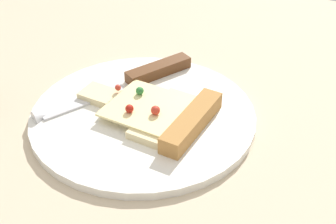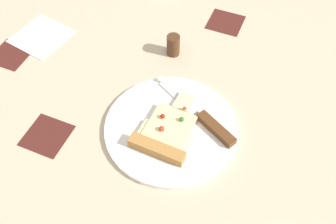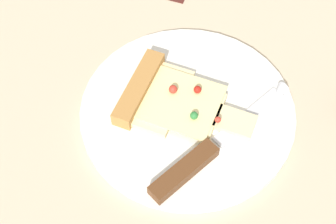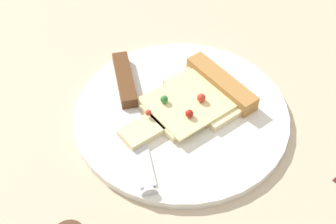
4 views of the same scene
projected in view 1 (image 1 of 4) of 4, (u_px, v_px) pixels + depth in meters
ground_plane at (95, 156)px, 58.37cm from camera, size 115.56×115.56×3.00cm
plate at (143, 116)px, 61.64cm from camera, size 28.71×28.71×1.07cm
pizza_slice at (160, 113)px, 59.83cm from camera, size 12.09×17.68×2.45cm
knife at (132, 81)px, 66.39cm from camera, size 22.22×13.03×2.45cm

